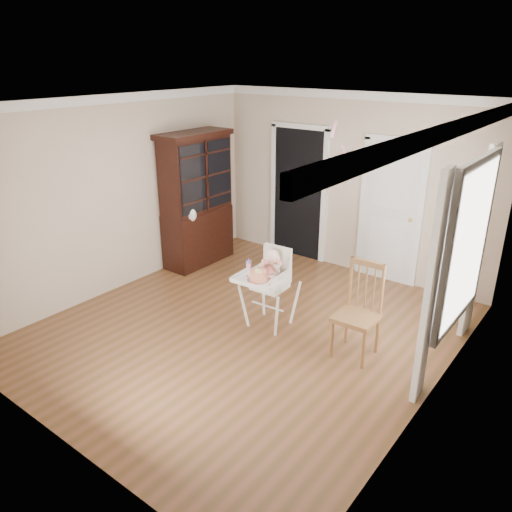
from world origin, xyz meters
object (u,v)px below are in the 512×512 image
Objects in this scene: cake at (258,276)px; sippy_cup at (249,265)px; china_cabinet at (197,200)px; dining_chair at (358,314)px; high_chair at (270,279)px.

sippy_cup reaches higher than cake.
sippy_cup is (-0.27, 0.17, 0.01)m from cake.
china_cabinet is 3.46m from dining_chair.
sippy_cup is 0.08× the size of china_cabinet.
sippy_cup is 1.45m from dining_chair.
high_chair is at bearing 19.94° from sippy_cup.
sippy_cup is at bearing -175.62° from dining_chair.
cake is 0.24× the size of dining_chair.
high_chair is 0.95× the size of dining_chair.
cake is at bearing -31.32° from sippy_cup.
sippy_cup is at bearing -163.41° from high_chair.
dining_chair is at bearing 6.47° from sippy_cup.
high_chair is 6.26× the size of sippy_cup.
dining_chair is at bearing -15.43° from china_cabinet.
dining_chair is (1.14, 0.33, -0.27)m from cake.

